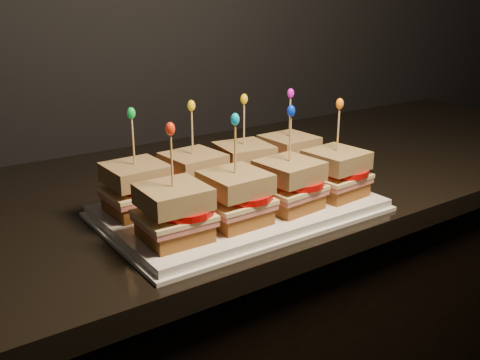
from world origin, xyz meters
TOP-DOWN VIEW (x-y plane):
  - granite_slab at (-0.14, 1.69)m, footprint 2.46×0.63m
  - platter at (0.01, 1.53)m, footprint 0.41×0.25m
  - platter_rim at (0.01, 1.53)m, footprint 0.42×0.26m
  - sandwich_0_bread_bot at (-0.14, 1.59)m, footprint 0.08×0.08m
  - sandwich_0_ham at (-0.14, 1.59)m, footprint 0.09×0.09m
  - sandwich_0_cheese at (-0.14, 1.59)m, footprint 0.09×0.09m
  - sandwich_0_tomato at (-0.12, 1.58)m, footprint 0.08×0.08m
  - sandwich_0_bread_top at (-0.14, 1.59)m, footprint 0.08×0.08m
  - sandwich_0_pick at (-0.14, 1.59)m, footprint 0.00×0.00m
  - sandwich_0_frill at (-0.14, 1.59)m, footprint 0.01×0.01m
  - sandwich_1_bread_bot at (-0.04, 1.59)m, footprint 0.09×0.09m
  - sandwich_1_ham at (-0.04, 1.59)m, footprint 0.09×0.09m
  - sandwich_1_cheese at (-0.04, 1.59)m, footprint 0.10×0.09m
  - sandwich_1_tomato at (-0.03, 1.58)m, footprint 0.08×0.08m
  - sandwich_1_bread_top at (-0.04, 1.59)m, footprint 0.09×0.09m
  - sandwich_1_pick at (-0.04, 1.59)m, footprint 0.00×0.00m
  - sandwich_1_frill at (-0.04, 1.59)m, footprint 0.01×0.01m
  - sandwich_2_bread_bot at (0.06, 1.59)m, footprint 0.09×0.09m
  - sandwich_2_ham at (0.06, 1.59)m, footprint 0.10×0.10m
  - sandwich_2_cheese at (0.06, 1.59)m, footprint 0.10×0.10m
  - sandwich_2_tomato at (0.07, 1.58)m, footprint 0.08×0.08m
  - sandwich_2_bread_top at (0.06, 1.59)m, footprint 0.09×0.09m
  - sandwich_2_pick at (0.06, 1.59)m, footprint 0.00×0.00m
  - sandwich_2_frill at (0.06, 1.59)m, footprint 0.01×0.01m
  - sandwich_3_bread_bot at (0.15, 1.59)m, footprint 0.08×0.08m
  - sandwich_3_ham at (0.15, 1.59)m, footprint 0.09×0.09m
  - sandwich_3_cheese at (0.15, 1.59)m, footprint 0.09×0.09m
  - sandwich_3_tomato at (0.17, 1.58)m, footprint 0.08×0.08m
  - sandwich_3_bread_top at (0.15, 1.59)m, footprint 0.08×0.08m
  - sandwich_3_pick at (0.15, 1.59)m, footprint 0.00×0.00m
  - sandwich_3_frill at (0.15, 1.59)m, footprint 0.01×0.01m
  - sandwich_4_bread_bot at (-0.14, 1.47)m, footprint 0.08×0.08m
  - sandwich_4_ham at (-0.14, 1.47)m, footprint 0.09×0.09m
  - sandwich_4_cheese at (-0.14, 1.47)m, footprint 0.09×0.09m
  - sandwich_4_tomato at (-0.12, 1.47)m, footprint 0.08×0.08m
  - sandwich_4_bread_top at (-0.14, 1.47)m, footprint 0.08×0.08m
  - sandwich_4_pick at (-0.14, 1.47)m, footprint 0.00×0.00m
  - sandwich_4_frill at (-0.14, 1.47)m, footprint 0.01×0.01m
  - sandwich_5_bread_bot at (-0.04, 1.47)m, footprint 0.08×0.08m
  - sandwich_5_ham at (-0.04, 1.47)m, footprint 0.09×0.09m
  - sandwich_5_cheese at (-0.04, 1.47)m, footprint 0.09×0.09m
  - sandwich_5_tomato at (-0.03, 1.47)m, footprint 0.08×0.08m
  - sandwich_5_bread_top at (-0.04, 1.47)m, footprint 0.08×0.08m
  - sandwich_5_pick at (-0.04, 1.47)m, footprint 0.00×0.00m
  - sandwich_5_frill at (-0.04, 1.47)m, footprint 0.01×0.01m
  - sandwich_6_bread_bot at (0.06, 1.47)m, footprint 0.09×0.09m
  - sandwich_6_ham at (0.06, 1.47)m, footprint 0.10×0.09m
  - sandwich_6_cheese at (0.06, 1.47)m, footprint 0.10×0.09m
  - sandwich_6_tomato at (0.07, 1.47)m, footprint 0.08×0.08m
  - sandwich_6_bread_top at (0.06, 1.47)m, footprint 0.09×0.09m
  - sandwich_6_pick at (0.06, 1.47)m, footprint 0.00×0.00m
  - sandwich_6_frill at (0.06, 1.47)m, footprint 0.01×0.01m
  - sandwich_7_bread_bot at (0.15, 1.47)m, footprint 0.09×0.09m
  - sandwich_7_ham at (0.15, 1.47)m, footprint 0.09×0.09m
  - sandwich_7_cheese at (0.15, 1.47)m, footprint 0.10×0.09m
  - sandwich_7_tomato at (0.17, 1.47)m, footprint 0.08×0.08m
  - sandwich_7_bread_top at (0.15, 1.47)m, footprint 0.09×0.09m
  - sandwich_7_pick at (0.15, 1.47)m, footprint 0.00×0.00m
  - sandwich_7_frill at (0.15, 1.47)m, footprint 0.01×0.01m

SIDE VIEW (x-z plane):
  - granite_slab at x=-0.14m, z-range 0.84..0.88m
  - platter_rim at x=0.01m, z-range 0.88..0.88m
  - platter at x=0.01m, z-range 0.88..0.89m
  - sandwich_0_bread_bot at x=-0.14m, z-range 0.89..0.92m
  - sandwich_1_bread_bot at x=-0.04m, z-range 0.89..0.92m
  - sandwich_2_bread_bot at x=0.06m, z-range 0.89..0.92m
  - sandwich_3_bread_bot at x=0.15m, z-range 0.89..0.92m
  - sandwich_4_bread_bot at x=-0.14m, z-range 0.89..0.92m
  - sandwich_5_bread_bot at x=-0.04m, z-range 0.89..0.92m
  - sandwich_6_bread_bot at x=0.06m, z-range 0.89..0.92m
  - sandwich_7_bread_bot at x=0.15m, z-range 0.89..0.92m
  - sandwich_0_ham at x=-0.14m, z-range 0.92..0.92m
  - sandwich_1_ham at x=-0.04m, z-range 0.92..0.92m
  - sandwich_2_ham at x=0.06m, z-range 0.92..0.92m
  - sandwich_3_ham at x=0.15m, z-range 0.92..0.92m
  - sandwich_4_ham at x=-0.14m, z-range 0.92..0.92m
  - sandwich_5_ham at x=-0.04m, z-range 0.92..0.92m
  - sandwich_6_ham at x=0.06m, z-range 0.92..0.92m
  - sandwich_7_ham at x=0.15m, z-range 0.92..0.92m
  - sandwich_0_cheese at x=-0.14m, z-range 0.92..0.93m
  - sandwich_1_cheese at x=-0.04m, z-range 0.92..0.93m
  - sandwich_2_cheese at x=0.06m, z-range 0.92..0.93m
  - sandwich_3_cheese at x=0.15m, z-range 0.92..0.93m
  - sandwich_4_cheese at x=-0.14m, z-range 0.92..0.93m
  - sandwich_5_cheese at x=-0.04m, z-range 0.92..0.93m
  - sandwich_6_cheese at x=0.06m, z-range 0.92..0.93m
  - sandwich_7_cheese at x=0.15m, z-range 0.92..0.93m
  - sandwich_0_tomato at x=-0.12m, z-range 0.93..0.94m
  - sandwich_1_tomato at x=-0.03m, z-range 0.93..0.94m
  - sandwich_2_tomato at x=0.07m, z-range 0.93..0.94m
  - sandwich_3_tomato at x=0.17m, z-range 0.93..0.94m
  - sandwich_4_tomato at x=-0.12m, z-range 0.93..0.94m
  - sandwich_5_tomato at x=-0.03m, z-range 0.93..0.94m
  - sandwich_6_tomato at x=0.07m, z-range 0.93..0.94m
  - sandwich_7_tomato at x=0.17m, z-range 0.93..0.94m
  - sandwich_0_bread_top at x=-0.14m, z-range 0.94..0.97m
  - sandwich_1_bread_top at x=-0.04m, z-range 0.94..0.97m
  - sandwich_2_bread_top at x=0.06m, z-range 0.94..0.97m
  - sandwich_3_bread_top at x=0.15m, z-range 0.94..0.97m
  - sandwich_4_bread_top at x=-0.14m, z-range 0.94..0.97m
  - sandwich_5_bread_top at x=-0.04m, z-range 0.94..0.97m
  - sandwich_6_bread_top at x=0.06m, z-range 0.94..0.97m
  - sandwich_7_bread_top at x=0.15m, z-range 0.94..0.97m
  - sandwich_0_pick at x=-0.14m, z-range 0.95..1.04m
  - sandwich_1_pick at x=-0.04m, z-range 0.95..1.04m
  - sandwich_2_pick at x=0.06m, z-range 0.95..1.04m
  - sandwich_3_pick at x=0.15m, z-range 0.95..1.04m
  - sandwich_4_pick at x=-0.14m, z-range 0.95..1.04m
  - sandwich_5_pick at x=-0.04m, z-range 0.95..1.04m
  - sandwich_6_pick at x=0.06m, z-range 0.95..1.04m
  - sandwich_7_pick at x=0.15m, z-range 0.95..1.04m
  - sandwich_0_frill at x=-0.14m, z-range 1.03..1.05m
  - sandwich_1_frill at x=-0.04m, z-range 1.03..1.05m
  - sandwich_2_frill at x=0.06m, z-range 1.03..1.05m
  - sandwich_3_frill at x=0.15m, z-range 1.03..1.05m
  - sandwich_4_frill at x=-0.14m, z-range 1.03..1.05m
  - sandwich_5_frill at x=-0.04m, z-range 1.03..1.05m
  - sandwich_6_frill at x=0.06m, z-range 1.03..1.05m
  - sandwich_7_frill at x=0.15m, z-range 1.03..1.05m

